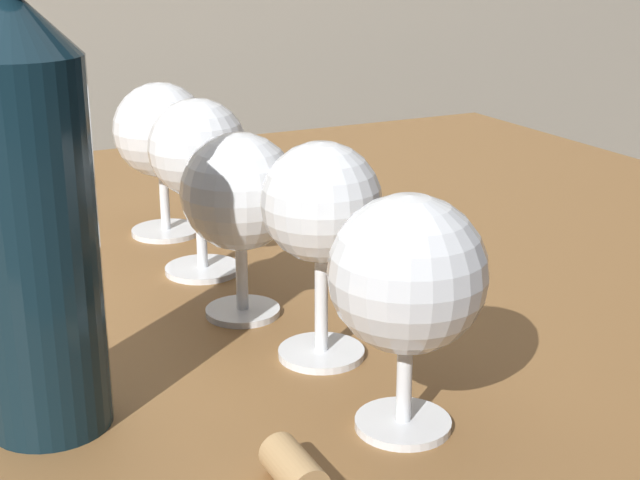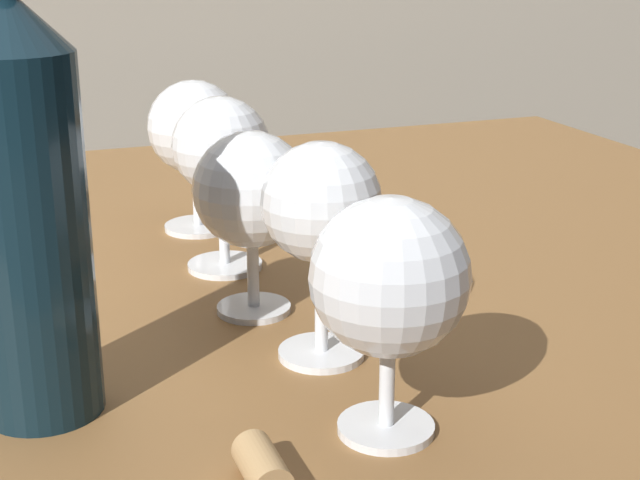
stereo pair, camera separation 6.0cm
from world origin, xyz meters
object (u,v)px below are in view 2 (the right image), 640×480
wine_glass_merlot (194,130)px  wine_bottle (24,197)px  wine_glass_empty (320,209)px  wine_glass_cabernet (221,150)px  wine_glass_chardonnay (251,191)px  wine_glass_white (389,279)px  cork (262,467)px

wine_glass_merlot → wine_bottle: size_ratio=0.42×
wine_glass_empty → wine_glass_cabernet: size_ratio=1.01×
wine_glass_chardonnay → wine_glass_empty: bearing=-77.8°
wine_glass_white → cork: size_ratio=3.34×
wine_glass_empty → wine_bottle: (-0.18, -0.01, 0.03)m
cork → wine_glass_cabernet: bearing=78.5°
wine_glass_chardonnay → cork: bearing=-105.4°
wine_glass_white → wine_glass_cabernet: bearing=93.1°
wine_glass_cabernet → cork: wine_glass_cabernet is taller
wine_glass_white → wine_glass_chardonnay: size_ratio=1.01×
wine_glass_chardonnay → wine_glass_white: bearing=-84.2°
wine_glass_chardonnay → wine_glass_merlot: size_ratio=0.96×
wine_glass_white → wine_glass_chardonnay: 0.20m
wine_glass_cabernet → cork: bearing=-101.5°
wine_glass_cabernet → cork: 0.35m
wine_bottle → wine_glass_chardonnay: bearing=32.2°
wine_glass_white → wine_glass_empty: bearing=90.2°
wine_glass_chardonnay → wine_bottle: bearing=-147.8°
wine_glass_cabernet → cork: (-0.07, -0.33, -0.09)m
wine_glass_cabernet → wine_bottle: bearing=-129.3°
wine_glass_white → wine_glass_merlot: (-0.01, 0.41, 0.00)m
wine_glass_merlot → wine_bottle: (-0.17, -0.32, 0.04)m
wine_glass_chardonnay → wine_glass_merlot: (0.01, 0.22, 0.00)m
wine_glass_cabernet → wine_glass_white: bearing=-86.9°
wine_glass_empty → wine_glass_chardonnay: wine_glass_empty is taller
wine_glass_merlot → wine_glass_cabernet: bearing=-92.1°
wine_glass_empty → wine_glass_chardonnay: bearing=102.2°
wine_glass_chardonnay → wine_bottle: (-0.16, -0.10, 0.04)m
wine_glass_empty → wine_bottle: 0.18m
wine_glass_merlot → cork: 0.46m
wine_glass_chardonnay → wine_glass_merlot: 0.22m
wine_glass_white → wine_glass_empty: wine_glass_empty is taller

